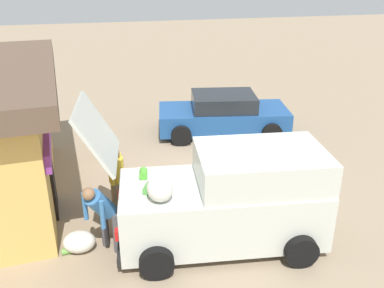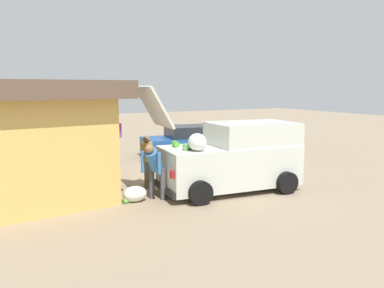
{
  "view_description": "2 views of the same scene",
  "coord_description": "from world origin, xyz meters",
  "px_view_note": "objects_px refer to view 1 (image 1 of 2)",
  "views": [
    {
      "loc": [
        -9.21,
        2.21,
        5.27
      ],
      "look_at": [
        -0.44,
        0.3,
        1.29
      ],
      "focal_mm": 39.38,
      "sensor_mm": 36.0,
      "label": 1
    },
    {
      "loc": [
        -11.47,
        6.18,
        3.0
      ],
      "look_at": [
        -1.05,
        0.63,
        1.22
      ],
      "focal_mm": 35.78,
      "sensor_mm": 36.0,
      "label": 2
    }
  ],
  "objects_px": {
    "delivery_van": "(229,198)",
    "vendor_standing": "(117,176)",
    "customer_bending": "(102,212)",
    "unloaded_banana_pile": "(79,242)",
    "paint_bucket": "(105,154)",
    "parked_sedan": "(223,115)"
  },
  "relations": [
    {
      "from": "delivery_van",
      "to": "customer_bending",
      "type": "xyz_separation_m",
      "value": [
        0.12,
        2.42,
        -0.05
      ]
    },
    {
      "from": "vendor_standing",
      "to": "parked_sedan",
      "type": "bearing_deg",
      "value": -41.74
    },
    {
      "from": "vendor_standing",
      "to": "delivery_van",
      "type": "bearing_deg",
      "value": -126.21
    },
    {
      "from": "customer_bending",
      "to": "paint_bucket",
      "type": "relative_size",
      "value": 3.89
    },
    {
      "from": "parked_sedan",
      "to": "unloaded_banana_pile",
      "type": "distance_m",
      "value": 6.91
    },
    {
      "from": "parked_sedan",
      "to": "customer_bending",
      "type": "xyz_separation_m",
      "value": [
        -5.44,
        3.94,
        0.31
      ]
    },
    {
      "from": "parked_sedan",
      "to": "vendor_standing",
      "type": "height_order",
      "value": "vendor_standing"
    },
    {
      "from": "parked_sedan",
      "to": "customer_bending",
      "type": "distance_m",
      "value": 6.72
    },
    {
      "from": "vendor_standing",
      "to": "unloaded_banana_pile",
      "type": "relative_size",
      "value": 2.13
    },
    {
      "from": "parked_sedan",
      "to": "paint_bucket",
      "type": "xyz_separation_m",
      "value": [
        -1.34,
        3.83,
        -0.42
      ]
    },
    {
      "from": "delivery_van",
      "to": "vendor_standing",
      "type": "height_order",
      "value": "delivery_van"
    },
    {
      "from": "customer_bending",
      "to": "unloaded_banana_pile",
      "type": "distance_m",
      "value": 0.91
    },
    {
      "from": "parked_sedan",
      "to": "paint_bucket",
      "type": "relative_size",
      "value": 10.85
    },
    {
      "from": "vendor_standing",
      "to": "customer_bending",
      "type": "height_order",
      "value": "same"
    },
    {
      "from": "delivery_van",
      "to": "unloaded_banana_pile",
      "type": "bearing_deg",
      "value": 84.33
    },
    {
      "from": "parked_sedan",
      "to": "customer_bending",
      "type": "height_order",
      "value": "customer_bending"
    },
    {
      "from": "unloaded_banana_pile",
      "to": "paint_bucket",
      "type": "bearing_deg",
      "value": -8.88
    },
    {
      "from": "delivery_van",
      "to": "parked_sedan",
      "type": "relative_size",
      "value": 1.08
    },
    {
      "from": "paint_bucket",
      "to": "parked_sedan",
      "type": "bearing_deg",
      "value": -70.74
    },
    {
      "from": "customer_bending",
      "to": "unloaded_banana_pile",
      "type": "xyz_separation_m",
      "value": [
        0.17,
        0.51,
        -0.74
      ]
    },
    {
      "from": "paint_bucket",
      "to": "vendor_standing",
      "type": "bearing_deg",
      "value": -175.16
    },
    {
      "from": "vendor_standing",
      "to": "paint_bucket",
      "type": "relative_size",
      "value": 3.89
    }
  ]
}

